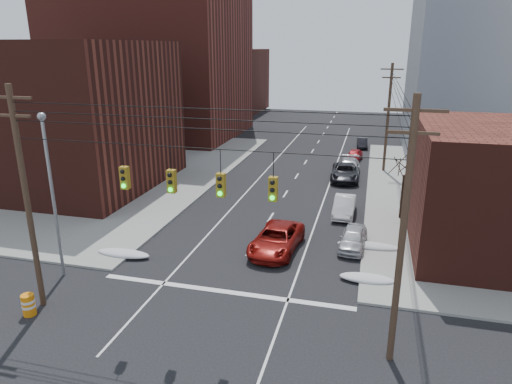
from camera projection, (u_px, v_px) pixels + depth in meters
The scene contains 27 objects.
ground at pixel (173, 371), 18.45m from camera, with size 160.00×160.00×0.00m, color black.
sidewalk_nw at pixel (48, 166), 49.73m from camera, with size 40.00×40.00×0.15m, color gray.
building_brick_tall at pixel (152, 28), 63.83m from camera, with size 24.00×20.00×30.00m, color maroon.
building_brick_near at pixel (48, 115), 41.97m from camera, with size 20.00×16.00×13.00m, color #471C15.
building_brick_far at pixel (206, 80), 91.03m from camera, with size 22.00×18.00×12.00m, color #471C15.
building_glass at pixel (486, 56), 73.96m from camera, with size 20.00×18.00×22.00m, color gray.
utility_pole_left at pixel (26, 197), 21.47m from camera, with size 2.20×0.28×11.00m.
utility_pole_right at pixel (403, 232), 17.44m from camera, with size 2.20×0.28×11.00m.
utility_pole_far at pixel (388, 116), 46.03m from camera, with size 2.20×0.28×11.00m.
traffic_signals at pixel (196, 182), 18.98m from camera, with size 17.00×0.42×2.02m.
street_light at pixel (51, 183), 24.55m from camera, with size 0.44×0.44×9.32m.
bare_tree at pixel (402, 190), 33.91m from camera, with size 2.09×2.20×4.93m.
snow_nw at pixel (124, 253), 28.44m from camera, with size 3.50×1.08×0.42m, color silver.
snow_ne at pixel (367, 278), 25.39m from camera, with size 3.00×1.08×0.42m, color silver.
snow_east_far at pixel (368, 246), 29.54m from camera, with size 4.00×1.08×0.42m, color silver.
red_pickup at pixel (277, 239), 29.13m from camera, with size 2.62×5.68×1.58m, color maroon.
parked_car_a at pixel (353, 238), 29.53m from camera, with size 1.62×4.02×1.37m, color silver.
parked_car_b at pixel (344, 206), 35.30m from camera, with size 1.55×4.45×1.47m, color silver.
parked_car_c at pixel (345, 172), 44.59m from camera, with size 2.62×5.69×1.58m, color black.
parked_car_d at pixel (349, 167), 46.37m from camera, with size 2.22×5.47×1.59m, color #A9A9AE.
parked_car_e at pixel (354, 155), 52.20m from camera, with size 1.52×3.78×1.29m, color maroon.
parked_car_f at pixel (362, 143), 58.89m from camera, with size 1.30×3.71×1.22m, color black.
lot_car_a at pixel (137, 174), 43.47m from camera, with size 1.58×4.54×1.49m, color silver.
lot_car_b at pixel (147, 166), 46.48m from camera, with size 2.35×5.09×1.41m, color #A0A0A5.
lot_car_c at pixel (81, 186), 40.20m from camera, with size 1.86×4.58×1.33m, color black.
lot_car_d at pixel (123, 162), 48.27m from camera, with size 1.54×3.82×1.30m, color #B7B8BC.
construction_barrel at pixel (28, 305), 22.17m from camera, with size 0.77×0.77×1.10m.
Camera 1 is at (7.07, -14.03, 12.56)m, focal length 32.00 mm.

